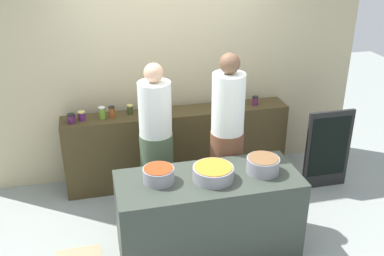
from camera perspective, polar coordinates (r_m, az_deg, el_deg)
name	(u,v)px	position (r m, az deg, el deg)	size (l,w,h in m)	color
ground	(200,232)	(4.84, 1.00, -13.08)	(12.00, 12.00, 0.00)	gray
storefront_wall	(170,57)	(5.44, -2.76, 9.05)	(4.80, 0.12, 3.00)	#BDB189
display_shelf	(178,146)	(5.50, -1.84, -2.35)	(2.70, 0.36, 0.93)	#41351D
prep_table	(208,216)	(4.36, 2.05, -11.06)	(1.70, 0.70, 0.84)	#343C34
preserve_jar_0	(71,119)	(5.15, -15.08, 1.17)	(0.09, 0.09, 0.11)	#4E1D48
preserve_jar_1	(82,116)	(5.19, -13.84, 1.50)	(0.08, 0.08, 0.11)	#51205B
preserve_jar_2	(102,113)	(5.19, -11.35, 1.92)	(0.08, 0.08, 0.14)	olive
preserve_jar_3	(112,112)	(5.18, -10.15, 2.00)	(0.07, 0.07, 0.14)	brown
preserve_jar_4	(130,109)	(5.26, -7.87, 2.36)	(0.07, 0.07, 0.11)	#384320
preserve_jar_5	(147,109)	(5.22, -5.75, 2.40)	(0.08, 0.08, 0.13)	gold
preserve_jar_6	(158,109)	(5.24, -4.33, 2.44)	(0.08, 0.08, 0.11)	#619724
preserve_jar_7	(234,99)	(5.51, 5.38, 3.63)	(0.08, 0.08, 0.13)	olive
preserve_jar_8	(255,101)	(5.53, 8.02, 3.46)	(0.07, 0.07, 0.11)	#572048
cooking_pot_left	(159,175)	(4.05, -4.26, -5.94)	(0.28, 0.28, 0.14)	gray
cooking_pot_center	(213,173)	(4.08, 2.70, -5.73)	(0.37, 0.37, 0.13)	gray
cooking_pot_right	(263,165)	(4.23, 8.99, -4.65)	(0.31, 0.31, 0.15)	gray
cook_with_tongs	(156,147)	(4.81, -4.55, -2.48)	(0.36, 0.36, 1.71)	#485B41
cook_in_cap	(227,147)	(4.68, 4.42, -2.37)	(0.35, 0.35, 1.84)	brown
chalkboard_sign	(328,150)	(5.58, 16.86, -2.64)	(0.57, 0.05, 1.00)	black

